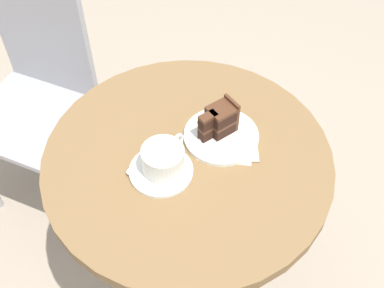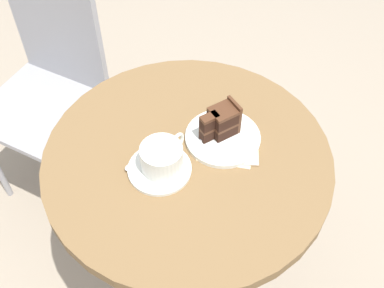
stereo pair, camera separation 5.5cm
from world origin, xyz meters
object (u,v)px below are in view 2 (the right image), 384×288
object	(u,v)px
napkin	(230,145)
fork	(221,122)
saucer	(160,169)
cake_plate	(223,138)
cake_slice	(222,121)
coffee_cup	(162,157)
cafe_chair	(50,76)
teaspoon	(137,174)

from	to	relation	value
napkin	fork	bearing A→B (deg)	54.70
saucer	napkin	bearing A→B (deg)	-30.05
cake_plate	cake_slice	bearing A→B (deg)	51.84
fork	coffee_cup	bearing A→B (deg)	173.69
cake_slice	cafe_chair	xyz separation A→B (m)	(0.03, 0.74, -0.26)
teaspoon	napkin	xyz separation A→B (m)	(0.22, -0.13, -0.01)
fork	cafe_chair	size ratio (longest dim) A/B	0.15
saucer	coffee_cup	size ratio (longest dim) A/B	1.13
saucer	fork	world-z (taller)	fork
cake_slice	napkin	distance (m)	0.07
coffee_cup	cake_slice	world-z (taller)	cake_slice
teaspoon	napkin	bearing A→B (deg)	-112.42
coffee_cup	fork	size ratio (longest dim) A/B	1.04
cake_plate	cafe_chair	size ratio (longest dim) A/B	0.22
saucer	fork	size ratio (longest dim) A/B	1.18
cake_slice	cake_plate	bearing A→B (deg)	-128.16
cake_plate	fork	distance (m)	0.05
saucer	napkin	world-z (taller)	saucer
saucer	napkin	distance (m)	0.19
cafe_chair	coffee_cup	bearing A→B (deg)	-25.24
cake_slice	cafe_chair	world-z (taller)	cafe_chair
napkin	saucer	bearing A→B (deg)	149.95
cafe_chair	teaspoon	bearing A→B (deg)	-30.46
teaspoon	cake_slice	size ratio (longest dim) A/B	0.98
fork	cafe_chair	distance (m)	0.75
fork	cake_slice	bearing A→B (deg)	-140.45
fork	napkin	size ratio (longest dim) A/B	0.69
teaspoon	cafe_chair	size ratio (longest dim) A/B	0.12
fork	cafe_chair	world-z (taller)	cafe_chair
coffee_cup	napkin	world-z (taller)	coffee_cup
teaspoon	cake_plate	xyz separation A→B (m)	(0.22, -0.10, -0.01)
coffee_cup	cake_slice	xyz separation A→B (m)	(0.17, -0.05, 0.01)
napkin	cafe_chair	xyz separation A→B (m)	(0.05, 0.77, -0.21)
napkin	cafe_chair	world-z (taller)	cafe_chair
fork	cake_plate	bearing A→B (deg)	-135.07
teaspoon	cafe_chair	bearing A→B (deg)	-13.75
saucer	cafe_chair	bearing A→B (deg)	72.33
coffee_cup	cafe_chair	xyz separation A→B (m)	(0.21, 0.68, -0.25)
cake_plate	coffee_cup	bearing A→B (deg)	158.08
cake_slice	saucer	bearing A→B (deg)	162.24
cake_plate	cafe_chair	world-z (taller)	cafe_chair
cake_slice	napkin	bearing A→B (deg)	-111.08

